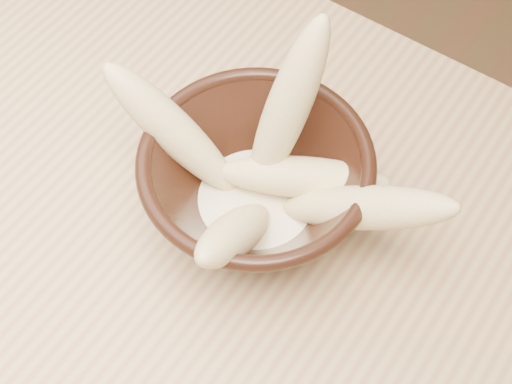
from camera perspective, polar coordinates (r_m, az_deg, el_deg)
bowl at (r=0.56m, az=-0.00°, el=0.45°), size 0.18×0.18×0.10m
milk_puddle at (r=0.58m, az=-0.00°, el=-0.81°), size 0.10×0.10×0.01m
banana_upright at (r=0.54m, az=2.50°, el=6.63°), size 0.05×0.10×0.16m
banana_left at (r=0.56m, az=-6.69°, el=4.94°), size 0.13×0.05×0.13m
banana_right at (r=0.53m, az=8.61°, el=-1.25°), size 0.15×0.06×0.12m
banana_across at (r=0.56m, az=3.73°, el=1.19°), size 0.14×0.09×0.05m
banana_front at (r=0.52m, az=-1.71°, el=-3.39°), size 0.05×0.12×0.10m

